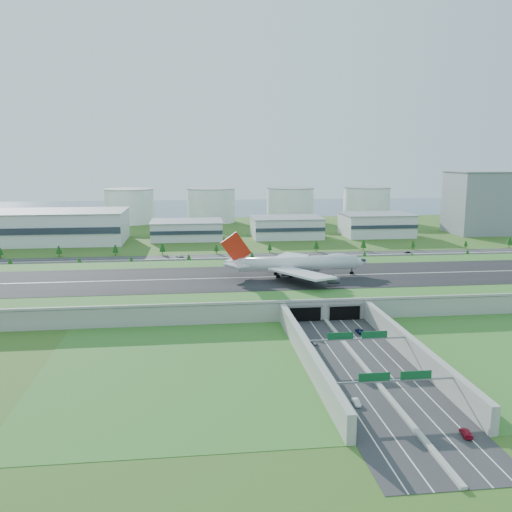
{
  "coord_description": "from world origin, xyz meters",
  "views": [
    {
      "loc": [
        -54.83,
        -265.96,
        68.33
      ],
      "look_at": [
        -19.44,
        35.0,
        12.73
      ],
      "focal_mm": 38.0,
      "sensor_mm": 36.0,
      "label": 1
    }
  ],
  "objects": [
    {
      "name": "car_3",
      "position": [
        11.52,
        -148.75,
        0.92
      ],
      "size": [
        3.2,
        5.85,
        1.61
      ],
      "primitive_type": "imported",
      "rotation": [
        0.0,
        0.0,
        2.96
      ],
      "color": "maroon",
      "rests_on": "ground"
    },
    {
      "name": "car_4",
      "position": [
        -122.42,
        84.68,
        0.97
      ],
      "size": [
        5.39,
        3.54,
        1.71
      ],
      "primitive_type": "imported",
      "rotation": [
        0.0,
        0.0,
        1.24
      ],
      "color": "#4D4D51",
      "rests_on": "ground"
    },
    {
      "name": "sign_gantry_near",
      "position": [
        0.0,
        -95.04,
        6.95
      ],
      "size": [
        38.7,
        0.7,
        9.8
      ],
      "color": "gray",
      "rests_on": "ground"
    },
    {
      "name": "fuel_tank_b",
      "position": [
        -35.0,
        310.0,
        17.5
      ],
      "size": [
        50.0,
        50.0,
        35.0
      ],
      "primitive_type": "cylinder",
      "color": "silver",
      "rests_on": "ground"
    },
    {
      "name": "car_0",
      "position": [
        -11.31,
        -78.64,
        0.83
      ],
      "size": [
        2.76,
        4.5,
        1.43
      ],
      "primitive_type": "imported",
      "rotation": [
        0.0,
        0.0,
        0.27
      ],
      "color": "#9C9CA0",
      "rests_on": "ground"
    },
    {
      "name": "north_expressway",
      "position": [
        0.0,
        95.0,
        0.06
      ],
      "size": [
        560.0,
        36.0,
        0.12
      ],
      "primitive_type": "cube",
      "color": "#28282B",
      "rests_on": "ground"
    },
    {
      "name": "hangar_mid_b",
      "position": [
        25.0,
        190.0,
        8.5
      ],
      "size": [
        58.0,
        42.0,
        17.0
      ],
      "primitive_type": "cube",
      "color": "silver",
      "rests_on": "ground"
    },
    {
      "name": "car_5",
      "position": [
        97.8,
        100.73,
        0.85
      ],
      "size": [
        4.59,
        2.19,
        1.45
      ],
      "primitive_type": "imported",
      "rotation": [
        0.0,
        0.0,
        -1.72
      ],
      "color": "black",
      "rests_on": "ground"
    },
    {
      "name": "sign_gantry_far",
      "position": [
        0.0,
        -130.04,
        6.95
      ],
      "size": [
        38.7,
        0.7,
        9.8
      ],
      "color": "gray",
      "rests_on": "ground"
    },
    {
      "name": "boeing_747",
      "position": [
        -2.33,
        0.98,
        14.72
      ],
      "size": [
        77.05,
        72.86,
        23.83
      ],
      "rotation": [
        0.0,
        0.0,
        0.01
      ],
      "color": "silver",
      "rests_on": "airfield_deck"
    },
    {
      "name": "fuel_tank_c",
      "position": [
        50.0,
        310.0,
        17.5
      ],
      "size": [
        50.0,
        50.0,
        35.0
      ],
      "primitive_type": "cylinder",
      "color": "silver",
      "rests_on": "ground"
    },
    {
      "name": "hangar_west",
      "position": [
        -170.0,
        185.0,
        12.5
      ],
      "size": [
        120.0,
        60.0,
        25.0
      ],
      "primitive_type": "cube",
      "color": "silver",
      "rests_on": "ground"
    },
    {
      "name": "underpass_road",
      "position": [
        0.0,
        -99.42,
        3.43
      ],
      "size": [
        38.8,
        120.4,
        8.0
      ],
      "color": "#28282B",
      "rests_on": "ground"
    },
    {
      "name": "airfield_deck",
      "position": [
        0.0,
        -0.09,
        4.12
      ],
      "size": [
        520.0,
        100.0,
        9.2
      ],
      "color": "gray",
      "rests_on": "ground"
    },
    {
      "name": "bay_water",
      "position": [
        0.0,
        480.0,
        0.03
      ],
      "size": [
        1200.0,
        260.0,
        0.06
      ],
      "primitive_type": "cube",
      "color": "#3A5270",
      "rests_on": "ground"
    },
    {
      "name": "tree_row",
      "position": [
        0.3,
        95.94,
        4.72
      ],
      "size": [
        500.7,
        48.59,
        8.25
      ],
      "color": "#3D2819",
      "rests_on": "ground"
    },
    {
      "name": "car_1",
      "position": [
        -10.48,
        -128.99,
        0.88
      ],
      "size": [
        1.61,
        4.6,
        1.52
      ],
      "primitive_type": "imported",
      "rotation": [
        0.0,
        0.0,
        -0.0
      ],
      "color": "silver",
      "rests_on": "ground"
    },
    {
      "name": "hangar_mid_a",
      "position": [
        -60.0,
        190.0,
        7.5
      ],
      "size": [
        58.0,
        42.0,
        15.0
      ],
      "primitive_type": "cube",
      "color": "silver",
      "rests_on": "ground"
    },
    {
      "name": "hangar_mid_c",
      "position": [
        105.0,
        190.0,
        9.5
      ],
      "size": [
        58.0,
        42.0,
        19.0
      ],
      "primitive_type": "cube",
      "color": "silver",
      "rests_on": "ground"
    },
    {
      "name": "ground",
      "position": [
        0.0,
        0.0,
        0.0
      ],
      "size": [
        1200.0,
        1200.0,
        0.0
      ],
      "primitive_type": "plane",
      "color": "#3E591B",
      "rests_on": "ground"
    },
    {
      "name": "fuel_tank_a",
      "position": [
        -120.0,
        310.0,
        17.5
      ],
      "size": [
        50.0,
        50.0,
        35.0
      ],
      "primitive_type": "cylinder",
      "color": "silver",
      "rests_on": "ground"
    },
    {
      "name": "office_tower",
      "position": [
        200.0,
        195.0,
        27.5
      ],
      "size": [
        46.0,
        46.0,
        55.0
      ],
      "primitive_type": "cube",
      "color": "gray",
      "rests_on": "ground"
    },
    {
      "name": "car_7",
      "position": [
        -64.31,
        105.0,
        0.87
      ],
      "size": [
        5.6,
        3.68,
        1.51
      ],
      "primitive_type": "imported",
      "rotation": [
        0.0,
        0.0,
        -1.9
      ],
      "color": "silver",
      "rests_on": "ground"
    },
    {
      "name": "car_2",
      "position": [
        9.78,
        -68.25,
        0.94
      ],
      "size": [
        3.19,
        6.1,
        1.64
      ],
      "primitive_type": "imported",
      "rotation": [
        0.0,
        0.0,
        3.22
      ],
      "color": "#0D1945",
      "rests_on": "ground"
    },
    {
      "name": "fuel_tank_d",
      "position": [
        135.0,
        310.0,
        17.5
      ],
      "size": [
        50.0,
        50.0,
        35.0
      ],
      "primitive_type": "cylinder",
      "color": "silver",
      "rests_on": "ground"
    }
  ]
}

